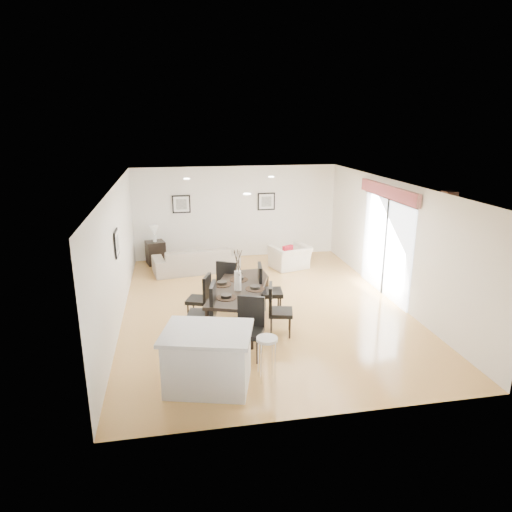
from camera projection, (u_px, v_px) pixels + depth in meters
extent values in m
plane|color=tan|center=(263.00, 306.00, 10.11)|extent=(8.00, 8.00, 0.00)
cube|color=white|center=(236.00, 212.00, 13.50)|extent=(6.00, 0.04, 2.70)
cube|color=white|center=(323.00, 328.00, 5.96)|extent=(6.00, 0.04, 2.70)
cube|color=white|center=(117.00, 255.00, 9.21)|extent=(0.04, 8.00, 2.70)
cube|color=white|center=(393.00, 241.00, 10.25)|extent=(0.04, 8.00, 2.70)
cube|color=white|center=(263.00, 184.00, 9.34)|extent=(6.00, 8.00, 0.02)
imported|color=gray|center=(196.00, 259.00, 12.39)|extent=(2.39, 1.24, 0.67)
imported|color=beige|center=(290.00, 257.00, 12.65)|extent=(1.19, 1.11, 0.64)
imported|color=#335223|center=(482.00, 267.00, 11.73)|extent=(0.41, 0.41, 0.66)
cube|color=black|center=(238.00, 292.00, 8.91)|extent=(1.49, 2.08, 0.06)
cylinder|color=black|center=(207.00, 328.00, 8.24)|extent=(0.07, 0.07, 0.72)
cylinder|color=black|center=(227.00, 293.00, 9.90)|extent=(0.07, 0.07, 0.72)
cylinder|color=black|center=(252.00, 331.00, 8.13)|extent=(0.07, 0.07, 0.72)
cylinder|color=black|center=(264.00, 295.00, 9.79)|extent=(0.07, 0.07, 0.72)
cube|color=black|center=(202.00, 315.00, 8.40)|extent=(0.61, 0.61, 0.09)
cube|color=black|center=(213.00, 299.00, 8.30)|extent=(0.17, 0.51, 0.61)
cylinder|color=black|center=(193.00, 324.00, 8.68)|extent=(0.04, 0.04, 0.46)
cylinder|color=black|center=(214.00, 325.00, 8.66)|extent=(0.04, 0.04, 0.46)
cylinder|color=black|center=(190.00, 334.00, 8.30)|extent=(0.04, 0.04, 0.46)
cylinder|color=black|center=(211.00, 334.00, 8.28)|extent=(0.04, 0.04, 0.46)
cube|color=black|center=(199.00, 300.00, 9.30)|extent=(0.57, 0.57, 0.08)
cube|color=black|center=(207.00, 288.00, 9.19)|extent=(0.21, 0.43, 0.53)
cylinder|color=black|center=(194.00, 307.00, 9.57)|extent=(0.03, 0.03, 0.40)
cylinder|color=black|center=(209.00, 308.00, 9.50)|extent=(0.03, 0.03, 0.40)
cylinder|color=black|center=(188.00, 314.00, 9.24)|extent=(0.03, 0.03, 0.40)
cylinder|color=black|center=(205.00, 315.00, 9.18)|extent=(0.03, 0.03, 0.40)
cube|color=black|center=(281.00, 312.00, 8.68)|extent=(0.54, 0.54, 0.08)
cube|color=black|center=(270.00, 298.00, 8.61)|extent=(0.16, 0.45, 0.54)
cylinder|color=black|center=(290.00, 328.00, 8.57)|extent=(0.04, 0.04, 0.41)
cylinder|color=black|center=(271.00, 328.00, 8.59)|extent=(0.04, 0.04, 0.41)
cylinder|color=black|center=(289.00, 320.00, 8.91)|extent=(0.04, 0.04, 0.41)
cylinder|color=black|center=(271.00, 320.00, 8.93)|extent=(0.04, 0.04, 0.41)
cube|color=black|center=(270.00, 293.00, 9.55)|extent=(0.56, 0.56, 0.09)
cube|color=black|center=(260.00, 279.00, 9.45)|extent=(0.13, 0.50, 0.60)
cylinder|color=black|center=(280.00, 308.00, 9.45)|extent=(0.04, 0.04, 0.45)
cylinder|color=black|center=(262.00, 308.00, 9.43)|extent=(0.04, 0.04, 0.45)
cylinder|color=black|center=(278.00, 301.00, 9.82)|extent=(0.04, 0.04, 0.45)
cylinder|color=black|center=(260.00, 301.00, 9.80)|extent=(0.04, 0.04, 0.45)
cube|color=black|center=(249.00, 332.00, 7.81)|extent=(0.62, 0.62, 0.08)
cube|color=black|center=(251.00, 311.00, 7.91)|extent=(0.46, 0.24, 0.57)
cylinder|color=black|center=(236.00, 350.00, 7.74)|extent=(0.04, 0.04, 0.43)
cylinder|color=black|center=(241.00, 340.00, 8.09)|extent=(0.04, 0.04, 0.43)
cylinder|color=black|center=(257.00, 352.00, 7.67)|extent=(0.04, 0.04, 0.43)
cylinder|color=black|center=(261.00, 342.00, 8.02)|extent=(0.04, 0.04, 0.43)
cube|color=black|center=(230.00, 284.00, 10.16)|extent=(0.63, 0.63, 0.08)
cube|color=black|center=(227.00, 274.00, 9.90)|extent=(0.44, 0.27, 0.56)
cylinder|color=black|center=(240.00, 292.00, 10.35)|extent=(0.04, 0.04, 0.42)
cylinder|color=black|center=(235.00, 298.00, 10.02)|extent=(0.04, 0.04, 0.42)
cylinder|color=black|center=(225.00, 291.00, 10.45)|extent=(0.04, 0.04, 0.42)
cylinder|color=black|center=(220.00, 296.00, 10.12)|extent=(0.04, 0.04, 0.42)
cylinder|color=white|center=(238.00, 281.00, 8.84)|extent=(0.14, 0.14, 0.39)
cylinder|color=#312316|center=(255.00, 289.00, 8.95)|extent=(0.38, 0.38, 0.01)
cylinder|color=black|center=(255.00, 287.00, 8.94)|extent=(0.20, 0.20, 0.06)
cylinder|color=#312316|center=(239.00, 280.00, 9.47)|extent=(0.38, 0.38, 0.01)
cylinder|color=black|center=(239.00, 278.00, 9.46)|extent=(0.20, 0.20, 0.06)
cylinder|color=#312316|center=(222.00, 284.00, 9.19)|extent=(0.38, 0.38, 0.01)
cylinder|color=black|center=(222.00, 283.00, 9.18)|extent=(0.20, 0.20, 0.06)
cylinder|color=#312316|center=(226.00, 298.00, 8.50)|extent=(0.38, 0.38, 0.01)
cylinder|color=black|center=(226.00, 296.00, 8.49)|extent=(0.20, 0.20, 0.06)
cylinder|color=#312316|center=(248.00, 301.00, 8.36)|extent=(0.38, 0.38, 0.01)
cylinder|color=black|center=(248.00, 299.00, 8.35)|extent=(0.20, 0.20, 0.06)
cube|color=black|center=(244.00, 282.00, 10.99)|extent=(1.10, 0.70, 0.43)
cube|color=black|center=(156.00, 253.00, 13.04)|extent=(0.60, 0.60, 0.66)
cylinder|color=white|center=(155.00, 238.00, 12.92)|extent=(0.11, 0.11, 0.20)
cone|color=beige|center=(154.00, 230.00, 12.86)|extent=(0.24, 0.24, 0.26)
cube|color=#AD1623|center=(288.00, 251.00, 12.49)|extent=(0.32, 0.24, 0.31)
cube|color=white|center=(208.00, 360.00, 6.97)|extent=(1.43, 1.21, 0.87)
cube|color=silver|center=(207.00, 333.00, 6.84)|extent=(1.55, 1.33, 0.06)
cylinder|color=silver|center=(267.00, 339.00, 7.05)|extent=(0.34, 0.34, 0.05)
cylinder|color=silver|center=(272.00, 356.00, 7.28)|extent=(0.02, 0.02, 0.71)
cylinder|color=silver|center=(259.00, 357.00, 7.24)|extent=(0.02, 0.02, 0.71)
cylinder|color=silver|center=(261.00, 364.00, 7.03)|extent=(0.02, 0.02, 0.71)
cylinder|color=silver|center=(275.00, 362.00, 7.07)|extent=(0.02, 0.02, 0.71)
cube|color=black|center=(181.00, 204.00, 13.11)|extent=(0.52, 0.03, 0.52)
cube|color=white|center=(181.00, 204.00, 13.11)|extent=(0.44, 0.04, 0.44)
cube|color=#5F605A|center=(181.00, 204.00, 13.11)|extent=(0.30, 0.04, 0.30)
cube|color=black|center=(266.00, 201.00, 13.54)|extent=(0.52, 0.03, 0.52)
cube|color=white|center=(266.00, 201.00, 13.54)|extent=(0.44, 0.04, 0.44)
cube|color=#5F605A|center=(266.00, 201.00, 13.54)|extent=(0.30, 0.04, 0.30)
cube|color=black|center=(117.00, 243.00, 8.94)|extent=(0.03, 0.52, 0.52)
cube|color=white|center=(117.00, 243.00, 8.94)|extent=(0.04, 0.44, 0.44)
cube|color=#5F605A|center=(117.00, 243.00, 8.94)|extent=(0.04, 0.30, 0.30)
cube|color=white|center=(386.00, 247.00, 10.60)|extent=(0.02, 2.40, 2.25)
cube|color=black|center=(385.00, 248.00, 10.59)|extent=(0.03, 0.05, 2.25)
cube|color=black|center=(389.00, 199.00, 10.27)|extent=(0.03, 2.50, 0.05)
cube|color=maroon|center=(388.00, 192.00, 10.21)|extent=(0.10, 2.70, 0.28)
plane|color=gray|center=(458.00, 287.00, 11.27)|extent=(6.00, 6.00, 0.00)
cube|color=#323235|center=(507.00, 250.00, 11.22)|extent=(0.08, 5.50, 1.80)
cube|color=brown|center=(446.00, 225.00, 13.43)|extent=(0.35, 0.35, 2.00)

